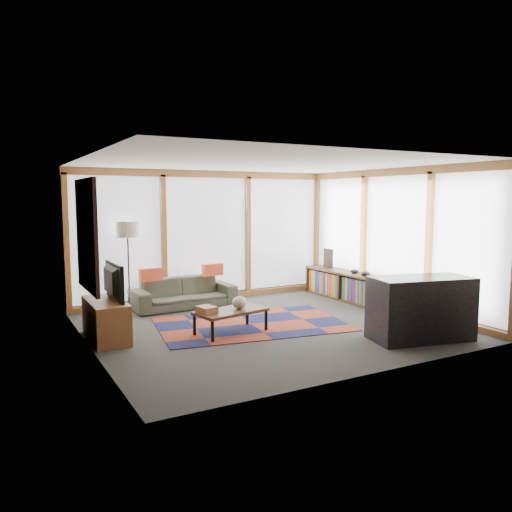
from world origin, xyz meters
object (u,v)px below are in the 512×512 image
coffee_table (231,322)px  bookshelf (346,286)px  television (108,282)px  tv_console (106,320)px  bar_counter (421,308)px  floor_lamp (129,266)px  sofa (184,293)px

coffee_table → bookshelf: size_ratio=0.48×
television → tv_console: bearing=112.4°
television → bar_counter: 4.58m
bookshelf → television: television is taller
floor_lamp → bookshelf: floor_lamp is taller
sofa → coffee_table: size_ratio=1.76×
bookshelf → coffee_table: bearing=-160.1°
sofa → coffee_table: (-0.01, -2.06, -0.10)m
sofa → bookshelf: bearing=-17.7°
floor_lamp → bar_counter: size_ratio=1.13×
bookshelf → television: (-4.84, -0.53, 0.56)m
coffee_table → tv_console: bearing=161.4°
bookshelf → television: size_ratio=2.43×
bookshelf → tv_console: size_ratio=1.99×
floor_lamp → bookshelf: (4.11, -1.15, -0.53)m
sofa → television: 2.31m
television → bookshelf: bearing=-83.8°
coffee_table → floor_lamp: bearing=112.8°
tv_console → television: 0.56m
bar_counter → tv_console: bearing=164.4°
sofa → bookshelf: size_ratio=0.84×
sofa → tv_console: tv_console is taller
tv_console → television: television is taller
coffee_table → bookshelf: 3.35m
television → bar_counter: (3.98, -2.22, -0.39)m
coffee_table → television: bearing=160.2°
television → coffee_table: bearing=-109.9°
bar_counter → floor_lamp: bearing=142.8°
floor_lamp → television: (-0.73, -1.68, 0.03)m
sofa → television: size_ratio=2.05×
coffee_table → television: television is taller
floor_lamp → bookshelf: 4.30m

